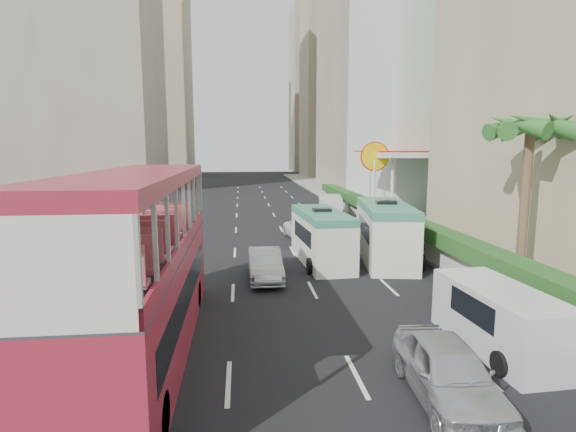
{
  "coord_description": "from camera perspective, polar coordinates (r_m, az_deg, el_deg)",
  "views": [
    {
      "loc": [
        -3.23,
        -12.31,
        5.66
      ],
      "look_at": [
        -1.5,
        4.0,
        3.2
      ],
      "focal_mm": 28.0,
      "sensor_mm": 36.0,
      "label": 1
    }
  ],
  "objects": [
    {
      "name": "ground_plane",
      "position": [
        13.93,
        8.19,
        -15.54
      ],
      "size": [
        200.0,
        200.0,
        0.0
      ],
      "primitive_type": "plane",
      "color": "black",
      "rests_on": "ground"
    },
    {
      "name": "double_decker_bus",
      "position": [
        13.01,
        -18.26,
        -5.84
      ],
      "size": [
        2.5,
        11.0,
        5.06
      ],
      "primitive_type": "cube",
      "color": "maroon",
      "rests_on": "ground"
    },
    {
      "name": "car_silver_lane_a",
      "position": [
        19.92,
        -2.91,
        -7.99
      ],
      "size": [
        1.43,
        3.99,
        1.31
      ],
      "primitive_type": "imported",
      "rotation": [
        0.0,
        0.0,
        0.01
      ],
      "color": "#B8BABF",
      "rests_on": "ground"
    },
    {
      "name": "car_silver_lane_b",
      "position": [
        11.62,
        19.46,
        -21.16
      ],
      "size": [
        1.87,
        4.19,
        1.4
      ],
      "primitive_type": "imported",
      "rotation": [
        0.0,
        0.0,
        -0.05
      ],
      "color": "#B8BABF",
      "rests_on": "ground"
    },
    {
      "name": "van_asset",
      "position": [
        28.43,
        2.16,
        -2.95
      ],
      "size": [
        2.57,
        4.49,
        1.18
      ],
      "primitive_type": "imported",
      "rotation": [
        0.0,
        0.0,
        0.15
      ],
      "color": "silver",
      "rests_on": "ground"
    },
    {
      "name": "minibus_near",
      "position": [
        22.45,
        4.29,
        -2.69
      ],
      "size": [
        2.36,
        5.99,
        2.6
      ],
      "primitive_type": "cube",
      "rotation": [
        0.0,
        0.0,
        0.07
      ],
      "color": "silver",
      "rests_on": "ground"
    },
    {
      "name": "minibus_far",
      "position": [
        23.3,
        12.24,
        -2.04
      ],
      "size": [
        3.18,
        6.86,
        2.93
      ],
      "primitive_type": "cube",
      "rotation": [
        0.0,
        0.0,
        -0.15
      ],
      "color": "silver",
      "rests_on": "ground"
    },
    {
      "name": "panel_van_near",
      "position": [
        14.3,
        25.31,
        -11.77
      ],
      "size": [
        2.03,
        4.58,
        1.8
      ],
      "primitive_type": "cube",
      "rotation": [
        0.0,
        0.0,
        0.05
      ],
      "color": "silver",
      "rests_on": "ground"
    },
    {
      "name": "panel_van_far",
      "position": [
        37.08,
        5.33,
        1.11
      ],
      "size": [
        2.46,
        4.68,
        1.78
      ],
      "primitive_type": "cube",
      "rotation": [
        0.0,
        0.0,
        -0.16
      ],
      "color": "silver",
      "rests_on": "ground"
    },
    {
      "name": "sidewalk",
      "position": [
        39.66,
        11.98,
        0.27
      ],
      "size": [
        6.0,
        120.0,
        0.18
      ],
      "primitive_type": "cube",
      "color": "#99968C",
      "rests_on": "ground"
    },
    {
      "name": "kerb_wall",
      "position": [
        28.39,
        13.46,
        -1.81
      ],
      "size": [
        0.3,
        44.0,
        1.0
      ],
      "primitive_type": "cube",
      "color": "silver",
      "rests_on": "sidewalk"
    },
    {
      "name": "hedge",
      "position": [
        28.26,
        13.52,
        -0.11
      ],
      "size": [
        1.1,
        44.0,
        0.7
      ],
      "primitive_type": "cube",
      "color": "#2D6626",
      "rests_on": "kerb_wall"
    },
    {
      "name": "palm_tree",
      "position": [
        19.82,
        27.81,
        0.93
      ],
      "size": [
        0.36,
        0.36,
        6.4
      ],
      "primitive_type": "cylinder",
      "color": "brown",
      "rests_on": "sidewalk"
    },
    {
      "name": "shell_station",
      "position": [
        37.82,
        14.48,
        3.85
      ],
      "size": [
        6.5,
        8.0,
        5.5
      ],
      "primitive_type": "cube",
      "color": "silver",
      "rests_on": "ground"
    },
    {
      "name": "tower_mid",
      "position": [
        75.95,
        11.32,
        23.13
      ],
      "size": [
        16.0,
        16.0,
        50.0
      ],
      "primitive_type": "cube",
      "color": "tan",
      "rests_on": "ground"
    },
    {
      "name": "tower_far_a",
      "position": [
        97.83,
        6.29,
        18.1
      ],
      "size": [
        14.0,
        14.0,
        44.0
      ],
      "primitive_type": "cube",
      "color": "tan",
      "rests_on": "ground"
    },
    {
      "name": "tower_far_b",
      "position": [
        118.93,
        3.93,
        15.45
      ],
      "size": [
        14.0,
        14.0,
        40.0
      ],
      "primitive_type": "cube",
      "color": "tan",
      "rests_on": "ground"
    },
    {
      "name": "tower_left_b",
      "position": [
        105.46,
        -17.04,
        17.64
      ],
      "size": [
        16.0,
        16.0,
        46.0
      ],
      "primitive_type": "cube",
      "color": "tan",
      "rests_on": "ground"
    }
  ]
}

